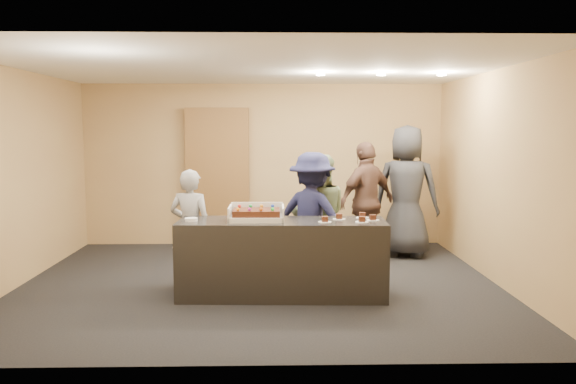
# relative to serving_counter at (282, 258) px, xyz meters

# --- Properties ---
(room) EXTENTS (6.04, 6.00, 2.70)m
(room) POSITION_rel_serving_counter_xyz_m (-0.28, 0.55, 0.90)
(room) COLOR black
(room) RESTS_ON ground
(serving_counter) EXTENTS (2.42, 0.78, 0.90)m
(serving_counter) POSITION_rel_serving_counter_xyz_m (0.00, 0.00, 0.00)
(serving_counter) COLOR black
(serving_counter) RESTS_ON floor
(storage_cabinet) EXTENTS (1.05, 0.15, 2.30)m
(storage_cabinet) POSITION_rel_serving_counter_xyz_m (-1.04, 2.96, 0.70)
(storage_cabinet) COLOR brown
(storage_cabinet) RESTS_ON floor
(cake_box) EXTENTS (0.63, 0.44, 0.19)m
(cake_box) POSITION_rel_serving_counter_xyz_m (-0.29, 0.02, 0.49)
(cake_box) COLOR white
(cake_box) RESTS_ON serving_counter
(sheet_cake) EXTENTS (0.54, 0.37, 0.11)m
(sheet_cake) POSITION_rel_serving_counter_xyz_m (-0.29, 0.00, 0.55)
(sheet_cake) COLOR #3F190E
(sheet_cake) RESTS_ON cake_box
(plate_stack) EXTENTS (0.15, 0.15, 0.04)m
(plate_stack) POSITION_rel_serving_counter_xyz_m (-1.04, -0.03, 0.47)
(plate_stack) COLOR white
(plate_stack) RESTS_ON serving_counter
(slice_a) EXTENTS (0.15, 0.15, 0.07)m
(slice_a) POSITION_rel_serving_counter_xyz_m (0.48, -0.14, 0.47)
(slice_a) COLOR white
(slice_a) RESTS_ON serving_counter
(slice_b) EXTENTS (0.15, 0.15, 0.07)m
(slice_b) POSITION_rel_serving_counter_xyz_m (0.67, 0.05, 0.47)
(slice_b) COLOR white
(slice_b) RESTS_ON serving_counter
(slice_c) EXTENTS (0.15, 0.15, 0.07)m
(slice_c) POSITION_rel_serving_counter_xyz_m (0.91, -0.16, 0.47)
(slice_c) COLOR white
(slice_c) RESTS_ON serving_counter
(slice_d) EXTENTS (0.15, 0.15, 0.07)m
(slice_d) POSITION_rel_serving_counter_xyz_m (0.96, 0.15, 0.47)
(slice_d) COLOR white
(slice_d) RESTS_ON serving_counter
(slice_e) EXTENTS (0.15, 0.15, 0.07)m
(slice_e) POSITION_rel_serving_counter_xyz_m (1.05, -0.04, 0.47)
(slice_e) COLOR white
(slice_e) RESTS_ON serving_counter
(person_server_grey) EXTENTS (0.60, 0.46, 1.47)m
(person_server_grey) POSITION_rel_serving_counter_xyz_m (-1.12, 0.45, 0.28)
(person_server_grey) COLOR gray
(person_server_grey) RESTS_ON floor
(person_sage_man) EXTENTS (0.81, 0.64, 1.62)m
(person_sage_man) POSITION_rel_serving_counter_xyz_m (0.51, 0.94, 0.36)
(person_sage_man) COLOR gray
(person_sage_man) RESTS_ON floor
(person_navy_man) EXTENTS (1.24, 1.08, 1.66)m
(person_navy_man) POSITION_rel_serving_counter_xyz_m (0.40, 0.71, 0.38)
(person_navy_man) COLOR #191B3E
(person_navy_man) RESTS_ON floor
(person_brown_extra) EXTENTS (1.10, 0.95, 1.77)m
(person_brown_extra) POSITION_rel_serving_counter_xyz_m (1.27, 1.74, 0.44)
(person_brown_extra) COLOR brown
(person_brown_extra) RESTS_ON floor
(person_dark_suit) EXTENTS (1.16, 0.97, 2.02)m
(person_dark_suit) POSITION_rel_serving_counter_xyz_m (1.93, 2.06, 0.56)
(person_dark_suit) COLOR #292A2E
(person_dark_suit) RESTS_ON floor
(ceiling_spotlights) EXTENTS (1.72, 0.12, 0.03)m
(ceiling_spotlights) POSITION_rel_serving_counter_xyz_m (1.32, 1.05, 2.22)
(ceiling_spotlights) COLOR #FFEAC6
(ceiling_spotlights) RESTS_ON ceiling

